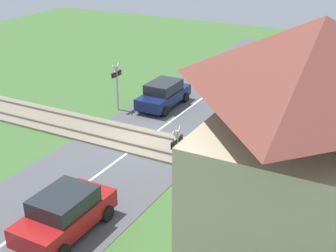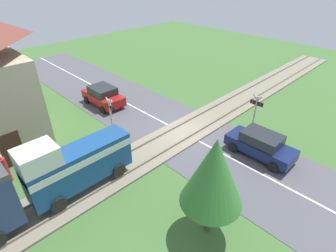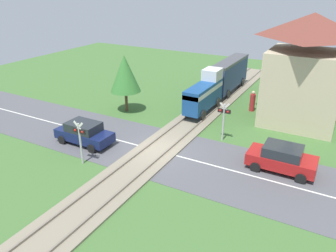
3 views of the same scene
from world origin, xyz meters
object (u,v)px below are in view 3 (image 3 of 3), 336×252
(station_building, at_px, (305,73))
(crossing_signal_west_approach, at_px, (80,137))
(car_near_crossing, at_px, (84,133))
(train, at_px, (220,81))
(car_far_side, at_px, (282,158))
(crossing_signal_east_approach, at_px, (224,116))
(pedestrian_by_station, at_px, (252,102))

(station_building, bearing_deg, crossing_signal_west_approach, -128.94)
(car_near_crossing, bearing_deg, crossing_signal_west_approach, -51.16)
(train, bearing_deg, crossing_signal_west_approach, -102.00)
(car_far_side, height_order, crossing_signal_east_approach, crossing_signal_east_approach)
(crossing_signal_west_approach, relative_size, crossing_signal_east_approach, 1.00)
(car_far_side, xyz_separation_m, pedestrian_by_station, (-4.12, 8.62, -0.01))
(pedestrian_by_station, bearing_deg, crossing_signal_west_approach, -115.63)
(car_near_crossing, distance_m, crossing_signal_west_approach, 2.88)
(car_near_crossing, distance_m, station_building, 16.38)
(car_far_side, xyz_separation_m, crossing_signal_west_approach, (-10.65, -4.99, 0.97))
(car_far_side, height_order, pedestrian_by_station, pedestrian_by_station)
(crossing_signal_west_approach, bearing_deg, car_near_crossing, 128.84)
(train, bearing_deg, car_near_crossing, -110.87)
(crossing_signal_west_approach, bearing_deg, station_building, 51.06)
(train, distance_m, station_building, 7.75)
(car_far_side, relative_size, station_building, 0.47)
(train, relative_size, car_far_side, 3.26)
(station_building, bearing_deg, train, 164.14)
(car_near_crossing, bearing_deg, crossing_signal_east_approach, 31.96)
(train, bearing_deg, car_far_side, -52.62)
(station_building, bearing_deg, car_far_side, -87.54)
(car_near_crossing, distance_m, crossing_signal_east_approach, 9.47)
(crossing_signal_west_approach, xyz_separation_m, station_building, (10.32, 12.77, 2.21))
(crossing_signal_west_approach, relative_size, station_building, 0.34)
(car_near_crossing, xyz_separation_m, pedestrian_by_station, (8.22, 11.50, 0.00))
(train, bearing_deg, crossing_signal_east_approach, -67.80)
(pedestrian_by_station, bearing_deg, crossing_signal_east_approach, -92.04)
(train, relative_size, crossing_signal_east_approach, 4.53)
(car_near_crossing, xyz_separation_m, crossing_signal_east_approach, (7.99, 4.99, 0.99))
(car_near_crossing, height_order, station_building, station_building)
(train, relative_size, car_near_crossing, 3.12)
(crossing_signal_east_approach, distance_m, station_building, 7.30)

